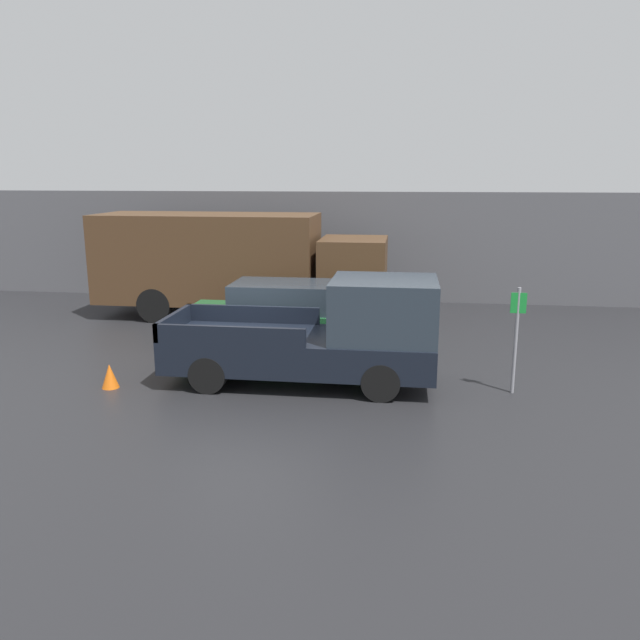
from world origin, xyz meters
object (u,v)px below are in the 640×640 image
object	(u,v)px
pickup_truck	(328,336)
parking_sign	(516,334)
traffic_cone	(110,376)
car	(282,315)
delivery_truck	(233,261)

from	to	relation	value
pickup_truck	parking_sign	size ratio (longest dim) A/B	2.59
parking_sign	traffic_cone	world-z (taller)	parking_sign
pickup_truck	traffic_cone	world-z (taller)	pickup_truck
parking_sign	traffic_cone	size ratio (longest dim) A/B	4.27
traffic_cone	car	bearing A→B (deg)	50.06
pickup_truck	delivery_truck	distance (m)	6.98
car	traffic_cone	xyz separation A→B (m)	(-2.89, -3.45, -0.60)
delivery_truck	parking_sign	distance (m)	9.51
parking_sign	traffic_cone	bearing A→B (deg)	-174.29
car	traffic_cone	bearing A→B (deg)	-129.94
pickup_truck	parking_sign	distance (m)	3.73
delivery_truck	traffic_cone	xyz separation A→B (m)	(-0.74, -6.81, -1.46)
car	traffic_cone	size ratio (longest dim) A/B	9.38
delivery_truck	traffic_cone	bearing A→B (deg)	-96.17
car	traffic_cone	world-z (taller)	car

